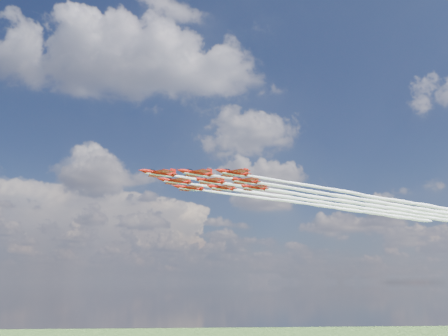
{
  "coord_description": "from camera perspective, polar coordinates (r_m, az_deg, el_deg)",
  "views": [
    {
      "loc": [
        -9.24,
        -134.88,
        41.19
      ],
      "look_at": [
        1.21,
        -0.97,
        76.52
      ],
      "focal_mm": 35.0,
      "sensor_mm": 36.0,
      "label": 1
    }
  ],
  "objects": [
    {
      "name": "jet_row3_port",
      "position": [
        175.48,
        18.55,
        -3.5
      ],
      "size": [
        118.99,
        71.06,
        3.06
      ],
      "rotation": [
        0.0,
        0.0,
        0.53
      ],
      "color": "#A81209"
    },
    {
      "name": "jet_row3_centre",
      "position": [
        183.47,
        15.31,
        -4.2
      ],
      "size": [
        118.99,
        71.06,
        3.06
      ],
      "rotation": [
        0.0,
        0.0,
        0.53
      ],
      "color": "#A81209"
    },
    {
      "name": "jet_lead",
      "position": [
        170.14,
        11.31,
        -3.65
      ],
      "size": [
        118.99,
        71.06,
        3.06
      ],
      "rotation": [
        0.0,
        0.0,
        0.53
      ],
      "color": "#A81209"
    },
    {
      "name": "jet_tail",
      "position": [
        197.58,
        18.75,
        -4.67
      ],
      "size": [
        118.99,
        71.06,
        3.06
      ],
      "rotation": [
        0.0,
        0.0,
        0.53
      ],
      "color": "#A81209"
    },
    {
      "name": "jet_row4_starb",
      "position": [
        194.5,
        15.59,
        -4.76
      ],
      "size": [
        118.99,
        71.06,
        3.06
      ],
      "rotation": [
        0.0,
        0.0,
        0.53
      ],
      "color": "#A81209"
    },
    {
      "name": "jet_row3_starb",
      "position": [
        192.03,
        12.33,
        -4.84
      ],
      "size": [
        118.99,
        71.06,
        3.06
      ],
      "rotation": [
        0.0,
        0.0,
        0.53
      ],
      "color": "#A81209"
    },
    {
      "name": "jet_row2_port",
      "position": [
        172.47,
        14.99,
        -3.58
      ],
      "size": [
        118.99,
        71.06,
        3.06
      ],
      "rotation": [
        0.0,
        0.0,
        0.53
      ],
      "color": "#A81209"
    },
    {
      "name": "jet_row4_port",
      "position": [
        186.52,
        18.66,
        -4.12
      ],
      "size": [
        118.99,
        71.06,
        3.06
      ],
      "rotation": [
        0.0,
        0.0,
        0.53
      ],
      "color": "#A81209"
    },
    {
      "name": "jet_row2_starb",
      "position": [
        181.07,
        11.85,
        -4.28
      ],
      "size": [
        118.99,
        71.06,
        3.06
      ],
      "rotation": [
        0.0,
        0.0,
        0.53
      ],
      "color": "#A81209"
    }
  ]
}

